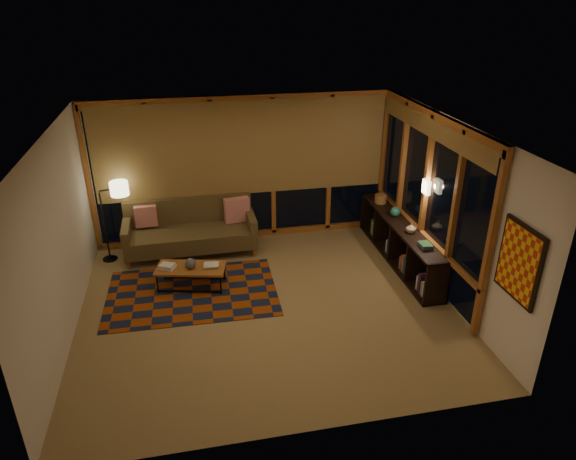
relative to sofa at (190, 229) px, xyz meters
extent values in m
cube|color=#A38352|center=(1.05, -1.97, -0.47)|extent=(5.50, 5.00, 0.01)
cube|color=silver|center=(1.05, -1.97, 2.23)|extent=(5.50, 5.00, 0.01)
cube|color=white|center=(1.05, 0.53, 0.88)|extent=(5.50, 0.01, 2.70)
cube|color=white|center=(1.05, -4.47, 0.88)|extent=(5.50, 0.01, 2.70)
cube|color=white|center=(-1.70, -1.97, 0.88)|extent=(0.01, 5.00, 2.70)
cube|color=white|center=(3.80, -1.97, 0.88)|extent=(0.01, 5.00, 2.70)
cube|color=#913A0D|center=(-0.05, -1.38, -0.46)|extent=(2.67, 1.82, 0.01)
sphere|color=black|center=(-0.04, -1.23, -0.02)|extent=(0.24, 0.24, 0.17)
cylinder|color=olive|center=(3.52, -0.11, 0.34)|extent=(0.27, 0.27, 0.16)
sphere|color=#23685F|center=(3.54, -0.76, 0.35)|extent=(0.18, 0.18, 0.17)
imported|color=tan|center=(3.54, -1.43, 0.35)|extent=(0.21, 0.21, 0.17)
camera|label=1|loc=(0.04, -8.44, 3.90)|focal=32.00mm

